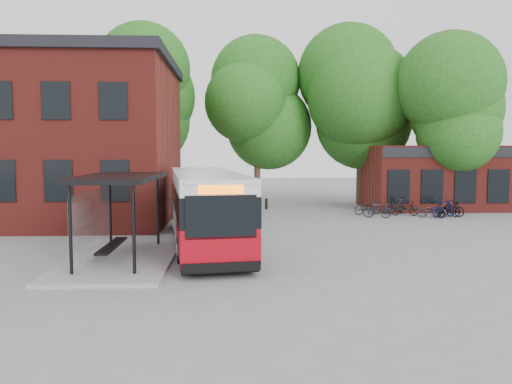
{
  "coord_description": "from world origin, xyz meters",
  "views": [
    {
      "loc": [
        -0.76,
        -17.73,
        3.66
      ],
      "look_at": [
        0.21,
        2.53,
        2.0
      ],
      "focal_mm": 35.0,
      "sensor_mm": 36.0,
      "label": 1
    }
  ],
  "objects_px": {
    "bicycle_0": "(367,207)",
    "bicycle_1": "(377,210)",
    "bicycle_4": "(432,211)",
    "bicycle_7": "(452,209)",
    "bus_shelter": "(120,218)",
    "bicycle_5": "(444,208)",
    "city_bus": "(205,208)",
    "bicycle_3": "(397,205)",
    "bicycle_2": "(405,208)",
    "bicycle_6": "(449,210)"
  },
  "relations": [
    {
      "from": "bus_shelter",
      "to": "bicycle_5",
      "type": "height_order",
      "value": "bus_shelter"
    },
    {
      "from": "bicycle_2",
      "to": "bicycle_7",
      "type": "relative_size",
      "value": 1.04
    },
    {
      "from": "bicycle_1",
      "to": "bicycle_2",
      "type": "xyz_separation_m",
      "value": [
        1.87,
        0.97,
        -0.05
      ]
    },
    {
      "from": "bicycle_1",
      "to": "bicycle_2",
      "type": "height_order",
      "value": "bicycle_1"
    },
    {
      "from": "bus_shelter",
      "to": "bicycle_2",
      "type": "distance_m",
      "value": 17.57
    },
    {
      "from": "bicycle_7",
      "to": "city_bus",
      "type": "bearing_deg",
      "value": 116.25
    },
    {
      "from": "bicycle_3",
      "to": "bicycle_0",
      "type": "bearing_deg",
      "value": 78.66
    },
    {
      "from": "bicycle_5",
      "to": "bicycle_3",
      "type": "bearing_deg",
      "value": 29.36
    },
    {
      "from": "bicycle_5",
      "to": "bicycle_7",
      "type": "relative_size",
      "value": 1.13
    },
    {
      "from": "bicycle_0",
      "to": "bicycle_3",
      "type": "distance_m",
      "value": 1.86
    },
    {
      "from": "bicycle_4",
      "to": "bicycle_7",
      "type": "distance_m",
      "value": 1.2
    },
    {
      "from": "bus_shelter",
      "to": "bicycle_5",
      "type": "distance_m",
      "value": 18.61
    },
    {
      "from": "bicycle_1",
      "to": "bicycle_2",
      "type": "bearing_deg",
      "value": -46.79
    },
    {
      "from": "bus_shelter",
      "to": "bicycle_2",
      "type": "height_order",
      "value": "bus_shelter"
    },
    {
      "from": "bus_shelter",
      "to": "bicycle_7",
      "type": "xyz_separation_m",
      "value": [
        15.92,
        10.2,
        -1.0
      ]
    },
    {
      "from": "city_bus",
      "to": "bicycle_1",
      "type": "distance_m",
      "value": 11.69
    },
    {
      "from": "bicycle_0",
      "to": "bicycle_6",
      "type": "bearing_deg",
      "value": -124.66
    },
    {
      "from": "bicycle_1",
      "to": "bicycle_5",
      "type": "relative_size",
      "value": 0.89
    },
    {
      "from": "bicycle_0",
      "to": "bicycle_3",
      "type": "bearing_deg",
      "value": -95.86
    },
    {
      "from": "bicycle_0",
      "to": "bicycle_5",
      "type": "bearing_deg",
      "value": -122.66
    },
    {
      "from": "city_bus",
      "to": "bicycle_7",
      "type": "distance_m",
      "value": 15.21
    },
    {
      "from": "bus_shelter",
      "to": "bicycle_1",
      "type": "relative_size",
      "value": 4.58
    },
    {
      "from": "bus_shelter",
      "to": "bicycle_5",
      "type": "bearing_deg",
      "value": 33.48
    },
    {
      "from": "bicycle_1",
      "to": "bicycle_2",
      "type": "distance_m",
      "value": 2.11
    },
    {
      "from": "bicycle_0",
      "to": "bicycle_2",
      "type": "bearing_deg",
      "value": -117.03
    },
    {
      "from": "city_bus",
      "to": "bicycle_1",
      "type": "height_order",
      "value": "city_bus"
    },
    {
      "from": "bicycle_1",
      "to": "bicycle_7",
      "type": "height_order",
      "value": "bicycle_1"
    },
    {
      "from": "bicycle_2",
      "to": "bicycle_5",
      "type": "distance_m",
      "value": 2.09
    },
    {
      "from": "bicycle_1",
      "to": "bicycle_4",
      "type": "relative_size",
      "value": 1.0
    },
    {
      "from": "bicycle_3",
      "to": "bicycle_7",
      "type": "relative_size",
      "value": 1.15
    },
    {
      "from": "bicycle_2",
      "to": "bicycle_0",
      "type": "bearing_deg",
      "value": 84.96
    },
    {
      "from": "bicycle_2",
      "to": "bicycle_7",
      "type": "distance_m",
      "value": 2.5
    },
    {
      "from": "city_bus",
      "to": "bicycle_2",
      "type": "relative_size",
      "value": 7.15
    },
    {
      "from": "city_bus",
      "to": "bicycle_6",
      "type": "height_order",
      "value": "city_bus"
    },
    {
      "from": "bicycle_3",
      "to": "bicycle_5",
      "type": "relative_size",
      "value": 1.01
    },
    {
      "from": "bus_shelter",
      "to": "bicycle_0",
      "type": "relative_size",
      "value": 4.2
    },
    {
      "from": "bus_shelter",
      "to": "city_bus",
      "type": "bearing_deg",
      "value": 46.38
    },
    {
      "from": "bus_shelter",
      "to": "bicycle_1",
      "type": "height_order",
      "value": "bus_shelter"
    },
    {
      "from": "bicycle_1",
      "to": "bicycle_6",
      "type": "distance_m",
      "value": 3.97
    },
    {
      "from": "bicycle_1",
      "to": "bicycle_5",
      "type": "height_order",
      "value": "bicycle_5"
    },
    {
      "from": "bus_shelter",
      "to": "bicycle_0",
      "type": "distance_m",
      "value": 16.37
    },
    {
      "from": "city_bus",
      "to": "bicycle_4",
      "type": "bearing_deg",
      "value": 23.08
    },
    {
      "from": "bicycle_2",
      "to": "bicycle_4",
      "type": "distance_m",
      "value": 1.56
    },
    {
      "from": "bicycle_0",
      "to": "bicycle_4",
      "type": "xyz_separation_m",
      "value": [
        3.18,
        -1.52,
        -0.04
      ]
    },
    {
      "from": "bicycle_0",
      "to": "bicycle_1",
      "type": "relative_size",
      "value": 1.09
    },
    {
      "from": "bicycle_1",
      "to": "bicycle_4",
      "type": "xyz_separation_m",
      "value": [
        3.02,
        -0.09,
        -0.06
      ]
    },
    {
      "from": "bicycle_2",
      "to": "bicycle_7",
      "type": "bearing_deg",
      "value": -103.49
    },
    {
      "from": "bus_shelter",
      "to": "bicycle_7",
      "type": "bearing_deg",
      "value": 32.65
    },
    {
      "from": "city_bus",
      "to": "bicycle_7",
      "type": "relative_size",
      "value": 7.45
    },
    {
      "from": "bicycle_7",
      "to": "bicycle_0",
      "type": "bearing_deg",
      "value": 69.8
    }
  ]
}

